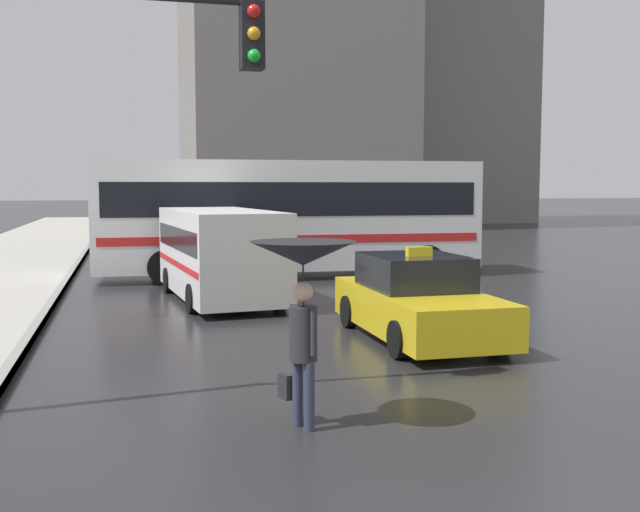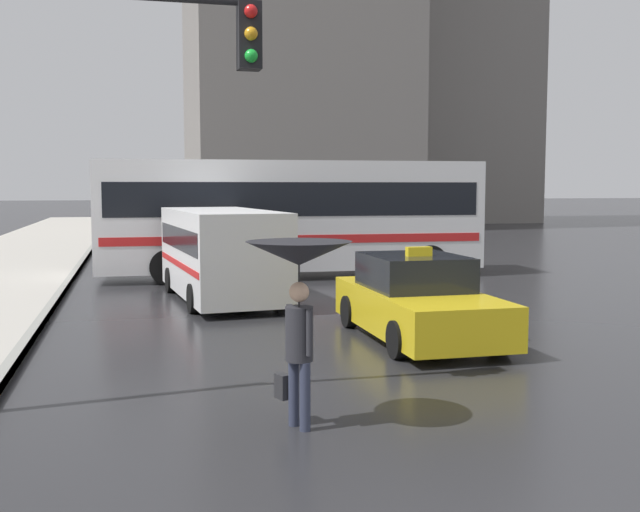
% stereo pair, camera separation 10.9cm
% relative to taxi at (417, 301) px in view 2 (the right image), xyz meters
% --- Properties ---
extents(taxi, '(1.91, 4.34, 1.61)m').
position_rel_taxi_xyz_m(taxi, '(0.00, 0.00, 0.00)').
color(taxi, gold).
rests_on(taxi, ground_plane).
extents(ambulance_van, '(2.53, 5.65, 2.11)m').
position_rel_taxi_xyz_m(ambulance_van, '(-2.81, 5.31, 0.51)').
color(ambulance_van, silver).
rests_on(ambulance_van, ground_plane).
extents(city_bus, '(11.19, 2.98, 3.39)m').
position_rel_taxi_xyz_m(city_bus, '(-0.28, 9.48, 1.22)').
color(city_bus, silver).
rests_on(city_bus, ground_plane).
extents(pedestrian_with_umbrella, '(1.16, 1.16, 2.06)m').
position_rel_taxi_xyz_m(pedestrian_with_umbrella, '(-3.04, -4.28, 1.05)').
color(pedestrian_with_umbrella, '#2D3347').
rests_on(pedestrian_with_umbrella, ground_plane).
extents(traffic_light, '(3.86, 0.38, 5.17)m').
position_rel_taxi_xyz_m(traffic_light, '(-5.41, -2.94, 2.97)').
color(traffic_light, black).
rests_on(traffic_light, ground_plane).
extents(building_tower_far, '(14.44, 8.38, 28.56)m').
position_rel_taxi_xyz_m(building_tower_far, '(17.12, 41.30, 13.62)').
color(building_tower_far, gray).
rests_on(building_tower_far, ground_plane).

